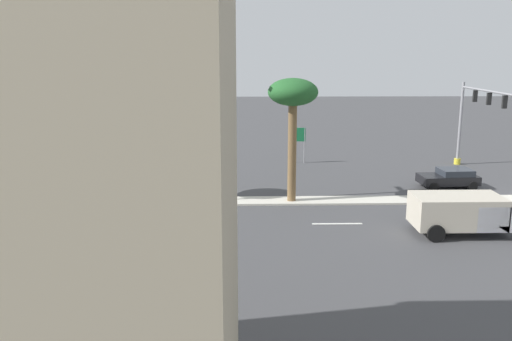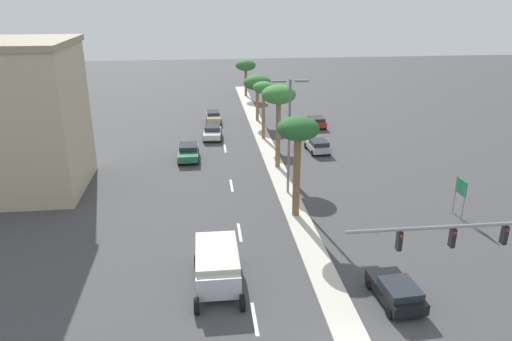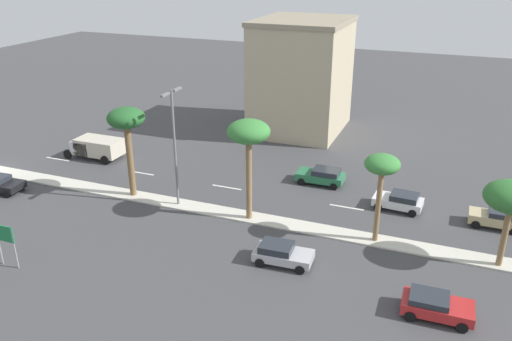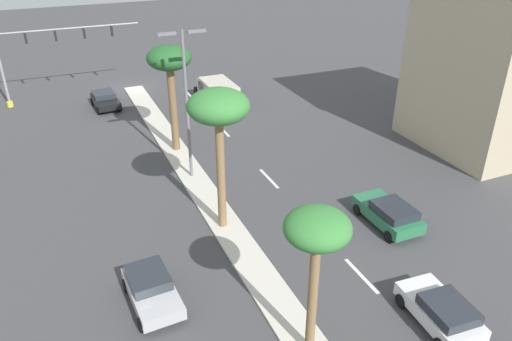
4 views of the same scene
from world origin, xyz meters
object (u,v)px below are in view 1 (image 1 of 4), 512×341
palm_tree_right (115,92)px  street_lamp_leading (220,112)px  sedan_black_center (450,178)px  directional_road_sign (297,138)px  box_truck (466,212)px  palm_tree_outboard (293,98)px  traffic_signal_gantry (477,116)px  sedan_green_right (6,236)px  sedan_silver_trailing (75,173)px

palm_tree_right → street_lamp_leading: street_lamp_leading is taller
palm_tree_right → sedan_black_center: bearing=-81.9°
directional_road_sign → box_truck: bearing=-159.0°
directional_road_sign → palm_tree_right: (-11.94, 12.30, 4.77)m
palm_tree_outboard → palm_tree_right: bearing=88.4°
traffic_signal_gantry → sedan_black_center: traffic_signal_gantry is taller
sedan_green_right → sedan_silver_trailing: sedan_green_right is taller
traffic_signal_gantry → palm_tree_outboard: 17.27m
sedan_silver_trailing → box_truck: bearing=-116.0°
directional_road_sign → sedan_black_center: bearing=-131.6°
sedan_silver_trailing → sedan_green_right: bearing=-176.5°
traffic_signal_gantry → sedan_green_right: (-16.62, 29.38, -3.71)m
street_lamp_leading → sedan_black_center: street_lamp_leading is taller
sedan_black_center → sedan_silver_trailing: size_ratio=1.01×
sedan_green_right → street_lamp_leading: bearing=-49.2°
sedan_black_center → box_truck: (-9.73, 2.81, 0.46)m
palm_tree_right → sedan_green_right: palm_tree_right is taller
sedan_black_center → street_lamp_leading: bearing=101.7°
palm_tree_right → sedan_green_right: (-8.65, 3.53, -6.17)m
directional_road_sign → sedan_silver_trailing: size_ratio=0.76×
palm_tree_right → sedan_black_center: palm_tree_right is taller
palm_tree_right → street_lamp_leading: (-0.11, -6.35, -1.19)m
directional_road_sign → street_lamp_leading: bearing=153.7°
sedan_silver_trailing → box_truck: size_ratio=0.70×
palm_tree_outboard → sedan_silver_trailing: (5.30, 15.20, -5.83)m
traffic_signal_gantry → directional_road_sign: size_ratio=4.14×
palm_tree_right → box_truck: palm_tree_right is taller
directional_road_sign → sedan_green_right: 26.01m
directional_road_sign → street_lamp_leading: street_lamp_leading is taller
traffic_signal_gantry → palm_tree_outboard: palm_tree_outboard is taller
sedan_green_right → box_truck: 23.02m
palm_tree_outboard → sedan_green_right: palm_tree_outboard is taller
palm_tree_right → sedan_green_right: size_ratio=1.89×
directional_road_sign → box_truck: 19.83m
box_truck → directional_road_sign: bearing=21.0°
sedan_silver_trailing → sedan_black_center: bearing=-94.0°
palm_tree_outboard → street_lamp_leading: street_lamp_leading is taller
traffic_signal_gantry → sedan_black_center: size_ratio=3.09×
sedan_green_right → sedan_silver_trailing: 13.68m
palm_tree_right → box_truck: bearing=-108.7°
sedan_black_center → sedan_green_right: (-11.82, 25.73, 0.05)m
sedan_green_right → palm_tree_right: bearing=-22.2°
directional_road_sign → sedan_green_right: (-20.59, 15.84, -1.39)m
directional_road_sign → sedan_black_center: 13.30m
directional_road_sign → sedan_green_right: size_ratio=0.72×
street_lamp_leading → box_truck: (-6.45, -13.04, -4.56)m
traffic_signal_gantry → street_lamp_leading: 21.14m
traffic_signal_gantry → street_lamp_leading: (-8.08, 19.49, 1.26)m
traffic_signal_gantry → directional_road_sign: bearing=73.7°
street_lamp_leading → directional_road_sign: bearing=-26.3°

